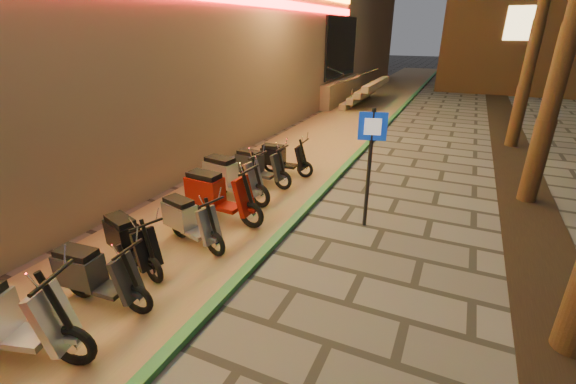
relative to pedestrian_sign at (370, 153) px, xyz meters
The scene contains 13 objects.
ground 4.51m from the pedestrian_sign, 96.06° to the right, with size 120.00×120.00×0.00m, color #474442.
parking_strip 6.72m from the pedestrian_sign, 117.75° to the left, with size 3.40×60.00×0.01m, color #8C7251.
green_curb 6.13m from the pedestrian_sign, 103.10° to the left, with size 0.18×60.00×0.10m, color #2A7039.
planting_strip 3.60m from the pedestrian_sign, 14.08° to the left, with size 1.20×40.00×0.02m, color black.
pedestrian_sign is the anchor object (origin of this frame).
scooter_3 6.11m from the pedestrian_sign, 120.80° to the right, with size 1.85×0.94×1.31m.
scooter_4 5.09m from the pedestrian_sign, 126.44° to the right, with size 1.56×0.56×1.10m.
scooter_5 4.58m from the pedestrian_sign, 136.46° to the right, with size 1.50×0.81×1.07m.
scooter_6 3.64m from the pedestrian_sign, 143.91° to the right, with size 1.53×0.75×1.08m.
scooter_7 3.23m from the pedestrian_sign, 160.96° to the right, with size 1.82×0.64×1.28m.
scooter_8 3.35m from the pedestrian_sign, behind, with size 1.81×0.74×1.27m.
scooter_9 3.43m from the pedestrian_sign, 160.42° to the left, with size 1.59×0.59×1.12m.
scooter_10 3.65m from the pedestrian_sign, 144.85° to the left, with size 1.49×0.52×1.05m.
Camera 1 is at (1.92, -2.82, 3.71)m, focal length 24.00 mm.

